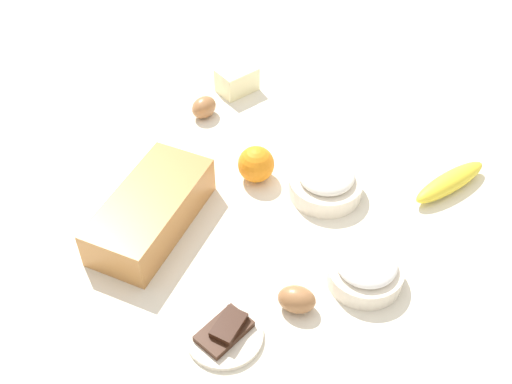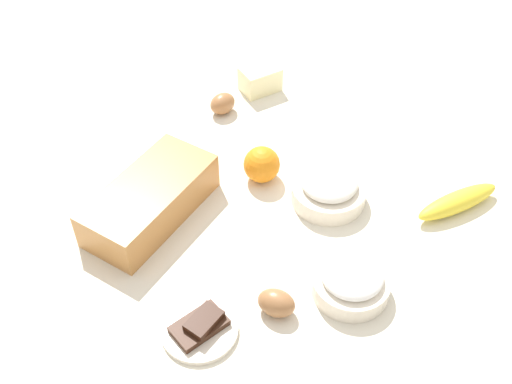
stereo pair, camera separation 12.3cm
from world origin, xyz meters
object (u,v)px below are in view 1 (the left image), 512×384
(orange_fruit, at_px, (256,164))
(chocolate_plate, at_px, (225,333))
(loaf_pan, at_px, (151,210))
(egg_near_butter, at_px, (204,107))
(butter_block, at_px, (237,80))
(flour_bowl, at_px, (326,182))
(egg_beside_bowl, at_px, (297,299))
(sugar_bowl, at_px, (366,269))
(banana, at_px, (450,182))

(orange_fruit, relative_size, chocolate_plate, 0.58)
(loaf_pan, relative_size, egg_near_butter, 4.82)
(egg_near_butter, bearing_deg, butter_block, 1.88)
(butter_block, distance_m, egg_near_butter, 0.13)
(flour_bowl, height_order, chocolate_plate, flour_bowl)
(egg_near_butter, bearing_deg, chocolate_plate, -135.15)
(egg_near_butter, relative_size, egg_beside_bowl, 0.96)
(sugar_bowl, relative_size, egg_near_butter, 2.17)
(flour_bowl, height_order, sugar_bowl, flour_bowl)
(orange_fruit, distance_m, egg_near_butter, 0.24)
(butter_block, bearing_deg, chocolate_plate, -142.20)
(egg_beside_bowl, distance_m, chocolate_plate, 0.13)
(sugar_bowl, height_order, egg_near_butter, sugar_bowl)
(banana, xyz_separation_m, butter_block, (-0.00, 0.56, 0.01))
(flour_bowl, bearing_deg, egg_near_butter, 83.90)
(loaf_pan, height_order, butter_block, loaf_pan)
(banana, bearing_deg, butter_block, 90.26)
(egg_near_butter, relative_size, chocolate_plate, 0.48)
(loaf_pan, relative_size, banana, 1.60)
(sugar_bowl, xyz_separation_m, banana, (0.31, -0.01, -0.01))
(egg_near_butter, bearing_deg, sugar_bowl, -108.39)
(sugar_bowl, relative_size, butter_block, 1.52)
(loaf_pan, height_order, orange_fruit, loaf_pan)
(banana, xyz_separation_m, chocolate_plate, (-0.55, 0.13, -0.01))
(sugar_bowl, height_order, orange_fruit, orange_fruit)
(flour_bowl, xyz_separation_m, butter_block, (0.16, 0.37, -0.00))
(sugar_bowl, height_order, egg_beside_bowl, sugar_bowl)
(flour_bowl, xyz_separation_m, chocolate_plate, (-0.38, -0.06, -0.02))
(loaf_pan, distance_m, egg_near_butter, 0.35)
(banana, bearing_deg, egg_near_butter, 102.92)
(sugar_bowl, height_order, banana, sugar_bowl)
(flour_bowl, bearing_deg, loaf_pan, 142.91)
(orange_fruit, relative_size, egg_near_butter, 1.20)
(loaf_pan, bearing_deg, butter_block, 5.10)
(banana, bearing_deg, sugar_bowl, 177.25)
(loaf_pan, xyz_separation_m, orange_fruit, (0.23, -0.07, -0.00))
(butter_block, relative_size, chocolate_plate, 0.69)
(butter_block, xyz_separation_m, egg_beside_bowl, (-0.43, -0.48, -0.01))
(orange_fruit, height_order, egg_beside_bowl, orange_fruit)
(loaf_pan, bearing_deg, egg_near_butter, 11.16)
(loaf_pan, relative_size, egg_beside_bowl, 4.61)
(loaf_pan, bearing_deg, sugar_bowl, -84.46)
(sugar_bowl, xyz_separation_m, egg_beside_bowl, (-0.12, 0.06, -0.01))
(egg_near_butter, bearing_deg, orange_fruit, -111.96)
(egg_near_butter, height_order, egg_beside_bowl, egg_near_butter)
(butter_block, xyz_separation_m, egg_near_butter, (-0.12, -0.00, -0.01))
(egg_beside_bowl, bearing_deg, flour_bowl, 23.99)
(chocolate_plate, bearing_deg, sugar_bowl, -26.13)
(orange_fruit, distance_m, chocolate_plate, 0.39)
(loaf_pan, height_order, banana, loaf_pan)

